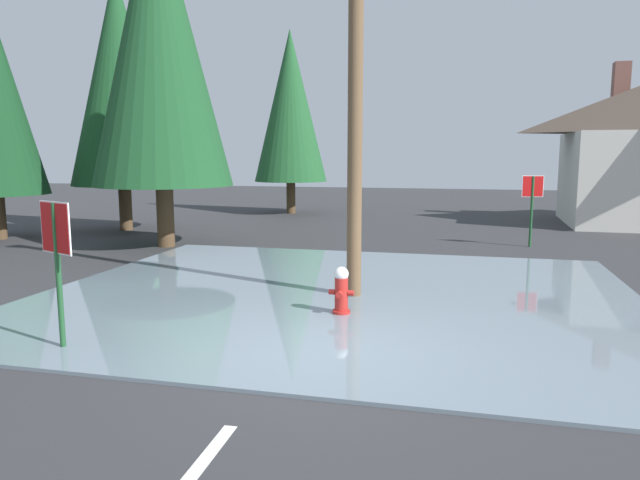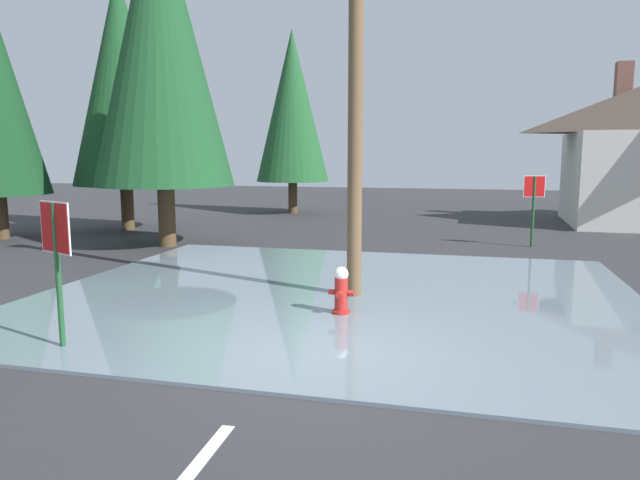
# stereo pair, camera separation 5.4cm
# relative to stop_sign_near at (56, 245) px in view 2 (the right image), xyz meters

# --- Properties ---
(ground_plane) EXTENTS (80.00, 80.00, 0.10)m
(ground_plane) POSITION_rel_stop_sign_near_xyz_m (3.59, 0.70, -1.57)
(ground_plane) COLOR #2D2D30
(flood_puddle) EXTENTS (11.50, 9.92, 0.05)m
(flood_puddle) POSITION_rel_stop_sign_near_xyz_m (3.14, 4.12, -1.49)
(flood_puddle) COLOR slate
(flood_puddle) RESTS_ON ground
(lane_stop_bar) EXTENTS (4.08, 0.40, 0.01)m
(lane_stop_bar) POSITION_rel_stop_sign_near_xyz_m (3.40, -0.50, -1.51)
(lane_stop_bar) COLOR silver
(lane_stop_bar) RESTS_ON ground
(stop_sign_near) EXTENTS (0.68, 0.30, 2.13)m
(stop_sign_near) POSITION_rel_stop_sign_near_xyz_m (0.00, 0.00, 0.00)
(stop_sign_near) COLOR #1E4C28
(stop_sign_near) RESTS_ON ground
(fire_hydrant) EXTENTS (0.44, 0.37, 0.87)m
(fire_hydrant) POSITION_rel_stop_sign_near_xyz_m (3.51, 2.68, -1.09)
(fire_hydrant) COLOR #AD231E
(fire_hydrant) RESTS_ON ground
(utility_pole) EXTENTS (1.60, 0.28, 9.55)m
(utility_pole) POSITION_rel_stop_sign_near_xyz_m (3.48, 4.02, 3.44)
(utility_pole) COLOR brown
(utility_pole) RESTS_ON ground
(stop_sign_far) EXTENTS (0.63, 0.16, 2.14)m
(stop_sign_far) POSITION_rel_stop_sign_near_xyz_m (7.48, 11.48, -0.01)
(stop_sign_far) COLOR #1E4C28
(stop_sign_far) RESTS_ON ground
(pine_tree_tall_left) EXTENTS (3.66, 3.66, 9.14)m
(pine_tree_tall_left) POSITION_rel_stop_sign_near_xyz_m (-6.54, 12.12, 3.86)
(pine_tree_tall_left) COLOR #4C3823
(pine_tree_tall_left) RESTS_ON ground
(pine_tree_mid_left) EXTENTS (3.34, 3.34, 8.35)m
(pine_tree_mid_left) POSITION_rel_stop_sign_near_xyz_m (-2.36, 19.31, 3.40)
(pine_tree_mid_left) COLOR #4C3823
(pine_tree_mid_left) RESTS_ON ground
(pine_tree_short_left) EXTENTS (4.08, 4.08, 10.20)m
(pine_tree_short_left) POSITION_rel_stop_sign_near_xyz_m (-3.19, 8.92, 4.48)
(pine_tree_short_left) COLOR #4C3823
(pine_tree_short_left) RESTS_ON ground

